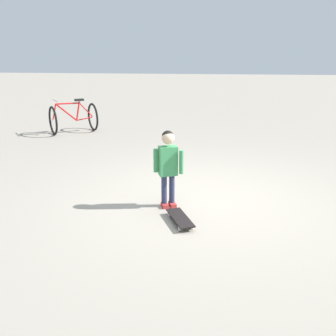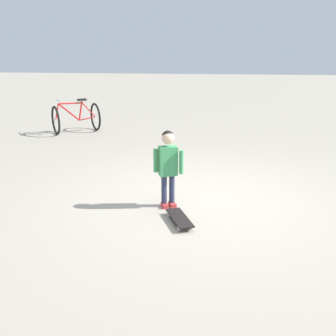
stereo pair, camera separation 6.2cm
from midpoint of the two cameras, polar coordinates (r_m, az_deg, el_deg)
ground_plane at (r=5.62m, az=5.25°, el=-4.60°), size 50.00×50.00×0.00m
child_person at (r=5.15m, az=-0.34°, el=1.12°), size 0.24×0.41×1.06m
skateboard at (r=4.87m, az=1.44°, el=-7.45°), size 0.61×0.40×0.07m
bicycle_mid at (r=10.06m, az=-13.98°, el=7.22°), size 1.20×1.28×0.85m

